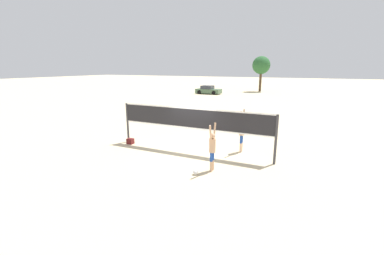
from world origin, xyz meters
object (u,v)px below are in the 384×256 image
(parked_car_near, at_px, (208,90))
(volleyball_net, at_px, (192,121))
(volleyball, at_px, (195,172))
(player_spiker, at_px, (212,147))
(gear_bag, at_px, (130,141))
(tree_left_cluster, at_px, (261,65))
(player_blocker, at_px, (242,130))

(parked_car_near, bearing_deg, volleyball_net, -68.94)
(volleyball, bearing_deg, volleyball_net, 118.16)
(player_spiker, xyz_separation_m, gear_bag, (-5.78, 1.70, -0.95))
(volleyball_net, distance_m, gear_bag, 4.16)
(volleyball_net, distance_m, player_spiker, 2.81)
(volleyball, xyz_separation_m, parked_car_near, (-11.79, 30.79, 0.50))
(volleyball_net, xyz_separation_m, gear_bag, (-3.87, -0.29, -1.49))
(volleyball_net, height_order, tree_left_cluster, tree_left_cluster)
(volleyball, height_order, parked_car_near, parked_car_near)
(volleyball_net, height_order, volleyball, volleyball_net)
(parked_car_near, bearing_deg, tree_left_cluster, 49.57)
(volleyball, distance_m, tree_left_cluster, 39.26)
(player_blocker, relative_size, volleyball, 10.27)
(player_blocker, height_order, gear_bag, player_blocker)
(tree_left_cluster, bearing_deg, parked_car_near, -131.27)
(parked_car_near, relative_size, tree_left_cluster, 0.66)
(gear_bag, distance_m, parked_car_near, 29.14)
(gear_bag, bearing_deg, player_blocker, 12.22)
(volleyball, distance_m, gear_bag, 5.82)
(tree_left_cluster, bearing_deg, player_blocker, -80.59)
(player_blocker, relative_size, tree_left_cluster, 0.36)
(player_spiker, bearing_deg, gear_bag, 73.58)
(player_spiker, xyz_separation_m, player_blocker, (0.47, 3.06, 0.09))
(player_spiker, relative_size, tree_left_cluster, 0.34)
(player_spiker, height_order, player_blocker, player_blocker)
(player_blocker, relative_size, parked_car_near, 0.54)
(gear_bag, bearing_deg, volleyball, -24.19)
(player_blocker, distance_m, parked_car_near, 29.91)
(player_blocker, distance_m, gear_bag, 6.48)
(tree_left_cluster, bearing_deg, player_spiker, -82.03)
(volleyball_net, relative_size, tree_left_cluster, 1.37)
(tree_left_cluster, bearing_deg, gear_bag, -90.72)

